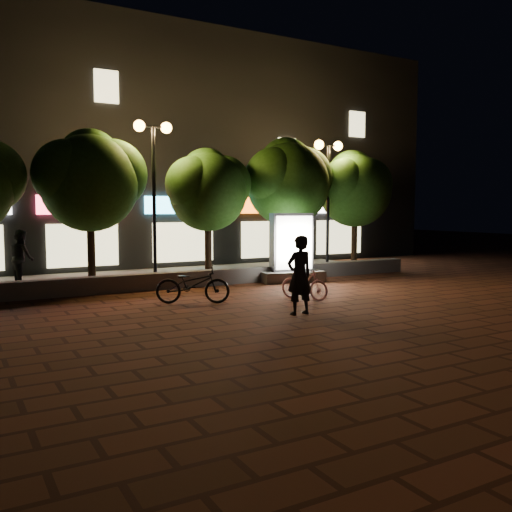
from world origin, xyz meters
TOP-DOWN VIEW (x-y plane):
  - ground at (0.00, 0.00)m, footprint 80.00×80.00m
  - retaining_wall at (0.00, 4.00)m, footprint 16.00×0.45m
  - sidewalk at (0.00, 6.50)m, footprint 16.00×5.00m
  - building_block at (-0.01, 12.99)m, footprint 28.00×8.12m
  - tree_left at (-3.45, 5.46)m, footprint 3.60×3.00m
  - tree_mid at (0.55, 5.46)m, footprint 3.24×2.70m
  - tree_right at (3.86, 5.46)m, footprint 3.72×3.10m
  - tree_far_right at (7.05, 5.46)m, footprint 3.48×2.90m
  - street_lamp_left at (-1.50, 5.20)m, footprint 1.26×0.36m
  - street_lamp_right at (5.50, 5.20)m, footprint 1.26×0.36m
  - ad_kiosk at (2.71, 3.50)m, footprint 2.29×1.43m
  - scooter_pink at (0.99, 0.22)m, footprint 0.97×1.51m
  - rider at (-0.31, -1.48)m, footprint 0.70×0.47m
  - scooter_parked at (-1.89, 1.13)m, footprint 2.01×1.47m
  - pedestrian at (-5.41, 6.43)m, footprint 0.81×0.96m

SIDE VIEW (x-z plane):
  - ground at x=0.00m, z-range 0.00..0.00m
  - sidewalk at x=0.00m, z-range 0.00..0.08m
  - retaining_wall at x=0.00m, z-range 0.00..0.50m
  - scooter_pink at x=0.99m, z-range 0.00..0.88m
  - scooter_parked at x=-1.89m, z-range 0.00..1.01m
  - rider at x=-0.31m, z-range 0.00..1.85m
  - ad_kiosk at x=2.71m, z-range -0.22..2.08m
  - pedestrian at x=-5.41m, z-range 0.08..1.82m
  - tree_mid at x=0.55m, z-range 0.97..5.47m
  - tree_far_right at x=7.05m, z-range 0.99..5.75m
  - tree_left at x=-3.45m, z-range 1.00..5.89m
  - tree_right at x=3.86m, z-range 1.03..6.10m
  - street_lamp_right at x=5.50m, z-range 1.40..6.38m
  - street_lamp_left at x=-1.50m, z-range 1.44..6.62m
  - building_block at x=-0.01m, z-range -0.65..10.65m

